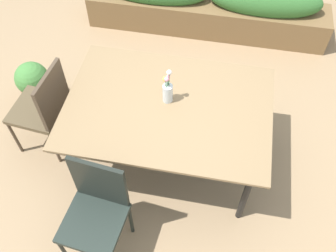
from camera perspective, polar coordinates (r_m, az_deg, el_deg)
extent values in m
plane|color=#9E7F5B|center=(3.61, 1.25, -3.68)|extent=(12.00, 12.00, 0.00)
cube|color=#8C704C|center=(2.97, 0.00, 2.82)|extent=(1.60, 1.13, 0.02)
cube|color=black|center=(2.98, 0.00, 2.53)|extent=(1.57, 1.11, 0.02)
cylinder|color=black|center=(3.18, -13.86, -5.95)|extent=(0.05, 0.05, 0.73)
cylinder|color=black|center=(3.03, 11.44, -10.17)|extent=(0.05, 0.05, 0.73)
cylinder|color=black|center=(3.67, -9.32, 5.88)|extent=(0.05, 0.05, 0.73)
cylinder|color=black|center=(3.54, 12.40, 2.78)|extent=(0.05, 0.05, 0.73)
cube|color=#212B26|center=(2.82, -11.06, -13.98)|extent=(0.46, 0.46, 0.04)
cube|color=black|center=(2.67, -10.20, -8.30)|extent=(0.40, 0.07, 0.47)
cylinder|color=black|center=(3.04, -15.19, -17.66)|extent=(0.03, 0.03, 0.46)
cylinder|color=black|center=(3.05, -5.59, -13.72)|extent=(0.03, 0.03, 0.46)
cylinder|color=black|center=(3.15, -12.15, -11.63)|extent=(0.03, 0.03, 0.46)
cube|color=brown|center=(3.51, -18.79, 2.38)|extent=(0.48, 0.48, 0.04)
cube|color=#4C3D2D|center=(3.24, -16.83, 4.34)|extent=(0.07, 0.41, 0.46)
cylinder|color=#4C3D2D|center=(3.69, -21.87, -1.56)|extent=(0.03, 0.03, 0.44)
cylinder|color=#4C3D2D|center=(3.87, -19.08, 3.01)|extent=(0.03, 0.03, 0.44)
cylinder|color=#4C3D2D|center=(3.51, -16.51, -3.09)|extent=(0.03, 0.03, 0.44)
cylinder|color=#4C3D2D|center=(3.69, -13.85, 1.77)|extent=(0.03, 0.03, 0.44)
cylinder|color=silver|center=(2.94, -0.05, 4.92)|extent=(0.08, 0.08, 0.16)
cylinder|color=#2D662D|center=(2.87, 0.04, 6.57)|extent=(0.01, 0.00, 0.13)
sphere|color=pink|center=(2.83, 0.04, 7.49)|extent=(0.03, 0.03, 0.03)
cylinder|color=#2D662D|center=(2.85, 0.17, 6.76)|extent=(0.01, 0.00, 0.17)
sphere|color=white|center=(2.79, 0.17, 8.00)|extent=(0.04, 0.04, 0.04)
cylinder|color=#2D662D|center=(2.87, -0.06, 6.19)|extent=(0.01, 0.01, 0.11)
sphere|color=#DB4C56|center=(2.82, -0.06, 6.98)|extent=(0.03, 0.03, 0.03)
cylinder|color=#2D662D|center=(2.85, -0.21, 6.11)|extent=(0.01, 0.01, 0.13)
sphere|color=pink|center=(2.81, -0.21, 7.00)|extent=(0.04, 0.04, 0.04)
cylinder|color=#2D662D|center=(2.87, -0.39, 6.25)|extent=(0.01, 0.01, 0.11)
sphere|color=#EFCC4C|center=(2.83, -0.40, 7.03)|extent=(0.04, 0.04, 0.04)
cube|color=brown|center=(4.73, 5.71, 16.07)|extent=(2.79, 0.45, 0.37)
cylinder|color=#9E6047|center=(4.11, -18.73, 4.40)|extent=(0.30, 0.30, 0.21)
sphere|color=#47843D|center=(3.94, -19.63, 6.69)|extent=(0.33, 0.33, 0.33)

